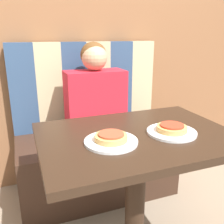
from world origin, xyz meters
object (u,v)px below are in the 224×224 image
at_px(plate_right, 172,132).
at_px(pizza_right, 172,128).
at_px(person, 95,94).
at_px(plate_left, 111,141).
at_px(pizza_left, 111,137).

distance_m(plate_right, pizza_right, 0.02).
height_order(plate_right, pizza_right, pizza_right).
xyz_separation_m(person, pizza_right, (0.15, -0.72, -0.01)).
xyz_separation_m(person, plate_left, (-0.15, -0.72, -0.03)).
bearing_deg(person, plate_left, -101.76).
bearing_deg(pizza_left, person, 78.24).
bearing_deg(person, pizza_left, -101.76).
bearing_deg(pizza_right, person, 101.76).
relative_size(plate_right, pizza_right, 1.63).
bearing_deg(plate_left, person, 78.24).
bearing_deg(plate_left, plate_right, 0.00).
bearing_deg(plate_right, pizza_left, -180.00).
height_order(plate_right, pizza_left, pizza_left).
height_order(person, pizza_left, person).
height_order(pizza_left, pizza_right, same).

